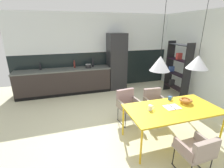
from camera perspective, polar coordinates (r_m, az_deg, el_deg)
ground_plane at (r=3.97m, az=4.98°, el=-15.64°), size 8.19×8.19×0.00m
back_wall_splashback_dark at (r=6.41m, az=-5.12°, el=5.00°), size 6.03×0.12×1.38m
back_wall_panel_upper at (r=6.22m, az=-5.51°, el=17.41°), size 6.03×0.12×1.38m
kitchen_counter at (r=6.01m, az=-16.24°, el=0.88°), size 3.22×0.63×0.89m
refrigerator_column at (r=6.17m, az=1.64°, el=7.78°), size 0.65×0.60×2.07m
dining_table at (r=3.51m, az=20.46°, el=-8.54°), size 1.85×0.94×0.74m
armchair_head_of_table at (r=4.29m, az=14.45°, el=-5.52°), size 0.52×0.50×0.79m
armchair_far_side at (r=3.01m, az=27.88°, el=-19.59°), size 0.51×0.49×0.73m
armchair_near_window at (r=4.04m, az=5.40°, el=-6.28°), size 0.54×0.53×0.82m
fruit_bowl at (r=3.80m, az=24.45°, el=-5.27°), size 0.26×0.26×0.09m
open_book at (r=3.52m, az=20.28°, el=-7.62°), size 0.31×0.23×0.02m
mug_short_terracotta at (r=3.84m, az=19.65°, el=-4.68°), size 0.12×0.08×0.08m
mug_glass_clear at (r=3.27m, az=13.31°, el=-8.08°), size 0.13×0.08×0.10m
cooking_pot at (r=5.89m, az=-8.34°, el=6.27°), size 0.20×0.20×0.16m
bottle_spice_small at (r=6.04m, az=-6.77°, el=7.37°), size 0.07×0.07×0.33m
bottle_vinegar_dark at (r=6.07m, az=-23.82°, el=5.58°), size 0.06×0.06×0.26m
bottle_oil_tall at (r=5.99m, az=-13.04°, el=6.66°), size 0.06×0.06×0.27m
open_shelf_unit at (r=6.02m, az=21.87°, el=5.12°), size 0.30×0.95×1.82m
pendant_lamp_over_table_near at (r=3.01m, az=16.51°, el=6.92°), size 0.36×0.36×1.18m
pendant_lamp_over_table_far at (r=3.41m, az=27.82°, el=6.81°), size 0.39×0.39×1.18m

